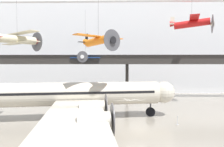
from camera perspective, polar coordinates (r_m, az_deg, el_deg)
The scene contains 10 objects.
ground_plane at distance 24.08m, azimuth 7.20°, elevation -15.31°, with size 260.00×260.00×0.00m, color gray.
hangar_back_wall at distance 53.17m, azimuth 3.87°, elevation 7.52°, with size 140.00×3.00×23.90m.
mezzanine_walkway at distance 43.98m, azimuth 4.40°, elevation 3.13°, with size 110.00×3.20×9.44m.
ceiling_truss_beam at distance 40.07m, azimuth 4.94°, elevation 20.00°, with size 120.00×0.60×0.60m.
airliner_silver_main at distance 27.43m, azimuth -11.52°, elevation -5.90°, with size 29.35×33.61×9.41m.
suspended_plane_red_highwing at distance 39.66m, azimuth 21.75°, elevation 13.16°, with size 7.74×9.09×6.24m.
suspended_plane_blue_trainer at distance 42.93m, azimuth -7.61°, elevation 4.81°, with size 6.45×5.26×11.06m.
suspended_plane_orange_highwing at distance 25.63m, azimuth -3.91°, elevation 9.44°, with size 6.09×6.03×9.98m.
suspended_plane_cream_biplane at distance 36.99m, azimuth -25.41°, elevation 8.81°, with size 8.69×8.04×9.24m.
stanchion_barrier at distance 26.45m, azimuth 18.15°, elevation -13.03°, with size 0.36×0.36×1.08m.
Camera 1 is at (-2.42, -22.78, 7.41)m, focal length 32.00 mm.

